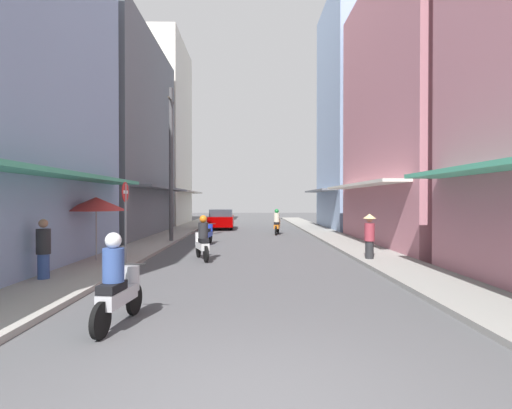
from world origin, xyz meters
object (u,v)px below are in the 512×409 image
object	(u,v)px
motorbike_blue	(208,234)
street_sign_no_entry	(125,213)
pedestrian_crossing	(43,251)
pedestrian_midway	(369,235)
motorbike_silver	(118,284)
utility_pole	(171,164)
vendor_umbrella	(96,204)
parked_car	(221,219)
motorbike_white	(202,240)
motorbike_orange	(277,223)

from	to	relation	value
motorbike_blue	street_sign_no_entry	xyz separation A→B (m)	(-1.78, -6.61, 1.21)
pedestrian_crossing	pedestrian_midway	size ratio (longest dim) A/B	0.99
motorbike_blue	motorbike_silver	world-z (taller)	motorbike_silver
motorbike_blue	motorbike_silver	xyz separation A→B (m)	(-0.21, -11.86, 0.20)
utility_pole	vendor_umbrella	bearing A→B (deg)	-101.17
pedestrian_crossing	vendor_umbrella	world-z (taller)	vendor_umbrella
motorbike_blue	parked_car	xyz separation A→B (m)	(-0.09, 9.72, 0.24)
motorbike_blue	motorbike_white	distance (m)	4.78
parked_car	utility_pole	xyz separation A→B (m)	(-1.79, -9.08, 3.14)
motorbike_silver	street_sign_no_entry	bearing A→B (deg)	106.68
motorbike_white	pedestrian_midway	world-z (taller)	pedestrian_midway
motorbike_orange	motorbike_white	xyz separation A→B (m)	(-3.35, -9.98, 0.00)
motorbike_white	pedestrian_midway	bearing A→B (deg)	-5.64
motorbike_orange	street_sign_no_entry	distance (m)	13.05
motorbike_white	vendor_umbrella	world-z (taller)	vendor_umbrella
motorbike_orange	motorbike_white	bearing A→B (deg)	-108.55
street_sign_no_entry	parked_car	bearing A→B (deg)	84.11
motorbike_silver	pedestrian_crossing	distance (m)	4.49
motorbike_blue	utility_pole	size ratio (longest dim) A/B	0.24
motorbike_orange	utility_pole	world-z (taller)	utility_pole
pedestrian_midway	vendor_umbrella	bearing A→B (deg)	-178.85
pedestrian_crossing	utility_pole	world-z (taller)	utility_pole
motorbike_blue	vendor_umbrella	xyz separation A→B (m)	(-3.09, -5.51, 1.47)
motorbike_white	utility_pole	distance (m)	6.64
utility_pole	street_sign_no_entry	world-z (taller)	utility_pole
pedestrian_crossing	utility_pole	distance (m)	9.76
parked_car	utility_pole	bearing A→B (deg)	-101.12
vendor_umbrella	motorbike_silver	bearing A→B (deg)	-65.54
motorbike_white	vendor_umbrella	distance (m)	3.71
vendor_umbrella	utility_pole	distance (m)	6.55
motorbike_white	vendor_umbrella	size ratio (longest dim) A/B	0.79
pedestrian_crossing	motorbike_white	bearing A→B (deg)	46.89
motorbike_silver	vendor_umbrella	bearing A→B (deg)	114.46
motorbike_blue	street_sign_no_entry	size ratio (longest dim) A/B	0.68
pedestrian_midway	vendor_umbrella	distance (m)	9.21
street_sign_no_entry	motorbike_orange	bearing A→B (deg)	65.32
parked_car	motorbike_white	bearing A→B (deg)	-88.41
pedestrian_midway	motorbike_white	bearing A→B (deg)	174.36
pedestrian_crossing	utility_pole	size ratio (longest dim) A/B	0.21
parked_car	utility_pole	world-z (taller)	utility_pole
motorbike_silver	parked_car	distance (m)	21.58
motorbike_silver	street_sign_no_entry	distance (m)	5.57
motorbike_white	pedestrian_crossing	size ratio (longest dim) A/B	1.07
pedestrian_crossing	parked_car	bearing A→B (deg)	80.29
parked_car	street_sign_no_entry	distance (m)	16.45
motorbike_white	parked_car	world-z (taller)	motorbike_white
motorbike_blue	pedestrian_midway	size ratio (longest dim) A/B	1.10
utility_pole	motorbike_orange	bearing A→B (deg)	39.56
motorbike_blue	vendor_umbrella	bearing A→B (deg)	-119.28
motorbike_silver	utility_pole	world-z (taller)	utility_pole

